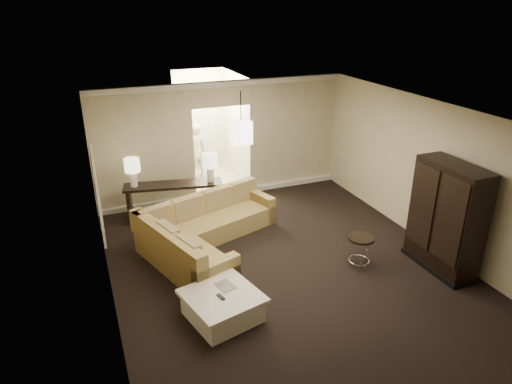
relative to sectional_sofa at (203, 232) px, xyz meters
name	(u,v)px	position (x,y,z in m)	size (l,w,h in m)	color
ground	(296,280)	(1.18, -1.68, -0.34)	(8.00, 8.00, 0.00)	black
wall_back	(222,141)	(1.18, 2.32, 1.06)	(6.00, 0.04, 2.80)	beige
wall_left	(106,241)	(-1.82, -1.68, 1.06)	(0.04, 8.00, 2.80)	beige
wall_right	(445,181)	(4.18, -1.68, 1.06)	(0.04, 8.00, 2.80)	beige
ceiling	(303,122)	(1.18, -1.68, 2.46)	(6.00, 8.00, 0.02)	white
crown_molding	(221,84)	(1.18, 2.27, 2.39)	(6.00, 0.10, 0.12)	white
baseboard	(225,193)	(1.18, 2.27, -0.28)	(6.00, 0.10, 0.12)	white
side_door	(97,191)	(-1.79, 1.12, 0.71)	(0.05, 0.90, 2.10)	white
foyer	(207,130)	(1.18, 3.67, 0.96)	(1.44, 2.02, 2.80)	white
sectional_sofa	(203,232)	(0.00, 0.00, 0.00)	(3.03, 2.99, 0.86)	brown
coffee_table	(222,306)	(-0.32, -2.15, -0.13)	(1.26, 1.26, 0.44)	white
console_table	(174,198)	(-0.22, 1.52, 0.14)	(2.16, 0.89, 0.81)	black
armoire	(446,220)	(3.77, -2.25, 0.60)	(0.59, 1.37, 1.98)	black
drink_table	(360,245)	(2.45, -1.68, 0.08)	(0.47, 0.47, 0.59)	black
table_lamp_left	(132,168)	(-1.02, 1.69, 0.88)	(0.33, 0.33, 0.62)	white
table_lamp_right	(210,163)	(0.57, 1.36, 0.88)	(0.33, 0.33, 0.62)	white
pendant_light	(241,132)	(1.18, 1.02, 1.61)	(0.38, 0.38, 1.09)	black
person	(196,148)	(0.87, 3.74, 0.49)	(0.60, 0.40, 1.66)	beige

